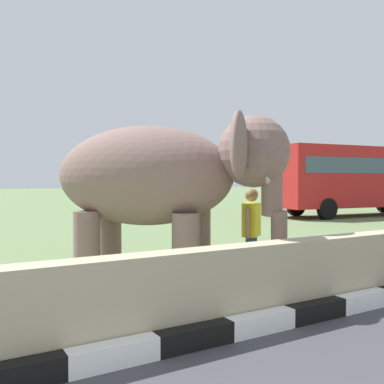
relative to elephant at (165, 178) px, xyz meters
The scene contains 4 objects.
barrier_parapet 2.81m from the elephant, 110.55° to the right, with size 28.00×0.36×1.00m, color tan.
elephant is the anchor object (origin of this frame).
person_handler 1.77m from the elephant, 23.05° to the right, with size 0.56×0.45×1.66m.
bus_red 17.39m from the elephant, 27.93° to the left, with size 9.93×3.58×3.50m.
Camera 1 is at (-0.38, -0.46, 1.78)m, focal length 39.79 mm.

